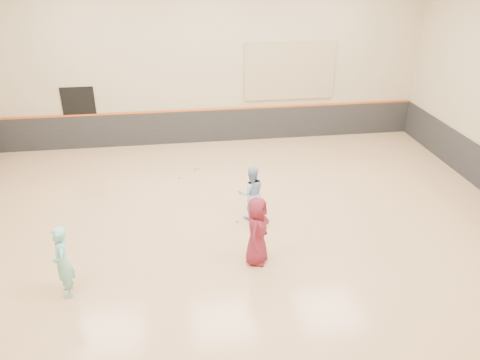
{
  "coord_description": "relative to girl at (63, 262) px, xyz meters",
  "views": [
    {
      "loc": [
        -1.23,
        -9.98,
        6.38
      ],
      "look_at": [
        0.25,
        0.4,
        1.15
      ],
      "focal_mm": 35.0,
      "sensor_mm": 36.0,
      "label": 1
    }
  ],
  "objects": [
    {
      "name": "instructor",
      "position": [
        4.2,
        2.45,
        -0.06
      ],
      "size": [
        0.74,
        0.59,
        1.46
      ],
      "primitive_type": "imported",
      "rotation": [
        0.0,
        0.0,
        3.2
      ],
      "color": "#8AABD5",
      "rests_on": "floor"
    },
    {
      "name": "room",
      "position": [
        3.65,
        2.0,
        0.03
      ],
      "size": [
        15.04,
        12.04,
        6.22
      ],
      "color": "tan",
      "rests_on": "ground"
    },
    {
      "name": "doorway",
      "position": [
        -0.85,
        7.98,
        0.31
      ],
      "size": [
        1.1,
        0.05,
        2.2
      ],
      "primitive_type": "cube",
      "color": "black",
      "rests_on": "floor"
    },
    {
      "name": "accent_stripe",
      "position": [
        3.65,
        7.96,
        0.43
      ],
      "size": [
        14.9,
        0.03,
        0.06
      ],
      "primitive_type": "cube",
      "color": "#D85914",
      "rests_on": "wall_back"
    },
    {
      "name": "young_man",
      "position": [
        4.02,
        0.55,
        0.02
      ],
      "size": [
        0.8,
        0.93,
        1.61
      ],
      "primitive_type": "imported",
      "rotation": [
        0.0,
        0.0,
        1.13
      ],
      "color": "maroon",
      "rests_on": "floor"
    },
    {
      "name": "ball_under_racket",
      "position": [
        3.81,
        2.26,
        -0.75
      ],
      "size": [
        0.07,
        0.07,
        0.07
      ],
      "primitive_type": "sphere",
      "color": "gold",
      "rests_on": "floor"
    },
    {
      "name": "spare_racket",
      "position": [
        2.97,
        5.54,
        -0.71
      ],
      "size": [
        0.62,
        0.62,
        0.15
      ],
      "primitive_type": null,
      "color": "#95BD29",
      "rests_on": "floor"
    },
    {
      "name": "ball_in_hand",
      "position": [
        4.21,
        0.39,
        0.23
      ],
      "size": [
        0.07,
        0.07,
        0.07
      ],
      "primitive_type": "sphere",
      "color": "gold",
      "rests_on": "young_man"
    },
    {
      "name": "wainscot_back",
      "position": [
        3.65,
        7.97,
        -0.19
      ],
      "size": [
        14.9,
        0.04,
        1.2
      ],
      "primitive_type": "cube",
      "color": "#232326",
      "rests_on": "floor"
    },
    {
      "name": "girl",
      "position": [
        0.0,
        0.0,
        0.0
      ],
      "size": [
        0.5,
        0.65,
        1.57
      ],
      "primitive_type": "imported",
      "rotation": [
        0.0,
        0.0,
        -1.33
      ],
      "color": "#76CCC9",
      "rests_on": "floor"
    },
    {
      "name": "ball_beside_spare",
      "position": [
        2.39,
        5.06,
        -0.75
      ],
      "size": [
        0.07,
        0.07,
        0.07
      ],
      "primitive_type": "sphere",
      "color": "#E4F037",
      "rests_on": "floor"
    },
    {
      "name": "held_racket",
      "position": [
        4.35,
        2.07,
        -0.26
      ],
      "size": [
        0.3,
        0.3,
        0.64
      ],
      "primitive_type": null,
      "color": "#CCDF31",
      "rests_on": "instructor"
    },
    {
      "name": "acoustic_panel",
      "position": [
        6.45,
        7.95,
        1.71
      ],
      "size": [
        3.2,
        0.08,
        2.0
      ],
      "primitive_type": "cube",
      "color": "tan",
      "rests_on": "wall_back"
    }
  ]
}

